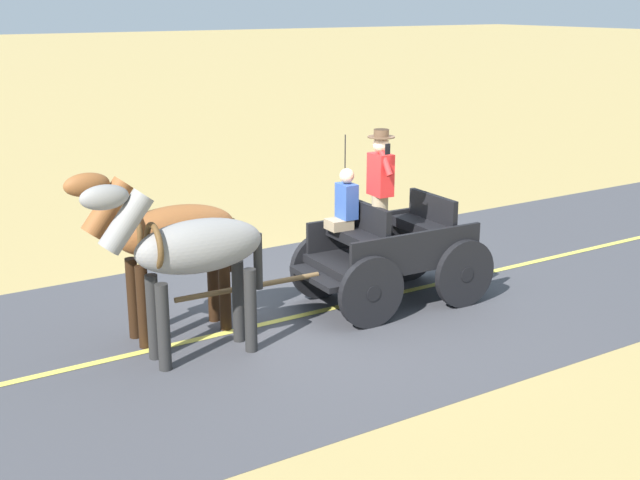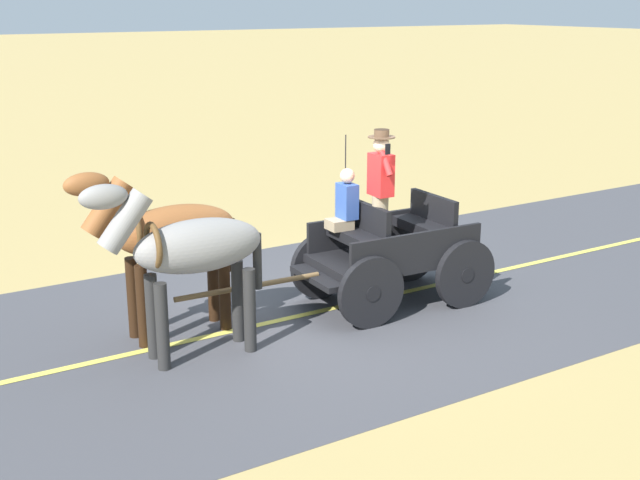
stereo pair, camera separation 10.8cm
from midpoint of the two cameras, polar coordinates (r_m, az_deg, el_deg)
ground_plane at (r=11.60m, az=1.63°, el=-4.64°), size 200.00×200.00×0.00m
road_surface at (r=11.60m, az=1.63°, el=-4.62°), size 6.08×160.00×0.01m
road_centre_stripe at (r=11.59m, az=1.63°, el=-4.60°), size 0.12×160.00×0.00m
horse_drawn_carriage at (r=11.53m, az=4.98°, el=-0.54°), size 1.52×4.51×2.50m
horse_near_side at (r=9.72m, az=-8.63°, el=-0.73°), size 0.65×2.13×2.21m
horse_off_side at (r=10.41m, az=-10.13°, el=0.34°), size 0.59×2.13×2.21m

